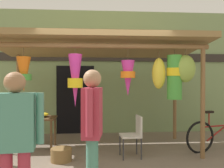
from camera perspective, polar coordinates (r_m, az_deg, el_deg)
ground_plane at (r=4.92m, az=-1.68°, el=-17.61°), size 30.00×30.00×0.00m
shop_facade at (r=7.35m, az=-2.66°, el=2.80°), size 9.58×0.29×3.64m
market_stall_canopy at (r=5.38m, az=-1.65°, el=6.97°), size 4.61×2.18×2.50m
display_table at (r=5.89m, az=-19.09°, el=-8.26°), size 1.22×0.63×0.72m
flower_heap_on_table at (r=5.89m, az=-18.14°, el=-6.85°), size 0.74×0.52×0.11m
folding_chair at (r=5.03m, az=5.20°, el=-11.28°), size 0.43×0.43×0.84m
wicker_basket_by_table at (r=4.96m, az=-11.86°, el=-15.97°), size 0.40×0.40×0.25m
parked_bicycle at (r=6.00m, az=23.93°, el=-10.89°), size 1.71×0.57×0.92m
vendor_in_orange at (r=2.80m, az=-21.86°, el=-11.20°), size 0.59×0.26×1.64m
passerby_at_right at (r=3.11m, az=-4.65°, el=-9.36°), size 0.27×0.59×1.69m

